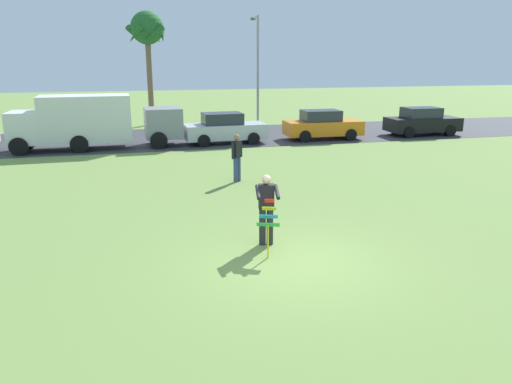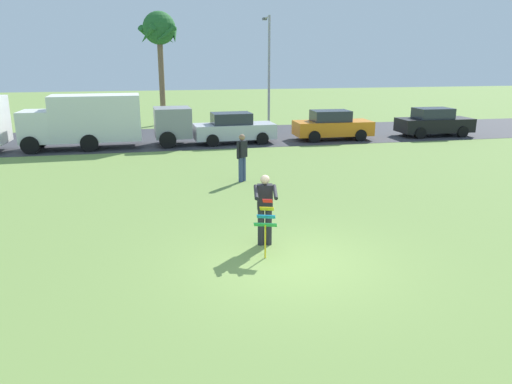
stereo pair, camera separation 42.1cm
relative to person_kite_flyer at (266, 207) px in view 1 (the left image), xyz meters
The scene contains 11 objects.
ground_plane 1.53m from the person_kite_flyer, 72.26° to the right, with size 120.00×120.00×0.00m, color olive.
road_strip 16.98m from the person_kite_flyer, 88.77° to the left, with size 120.00×8.00×0.01m, color #38383D.
person_kite_flyer is the anchor object (origin of this frame).
kite_held 0.66m from the person_kite_flyer, 100.82° to the right, with size 0.55×0.71×1.26m.
parked_truck_grey_van 15.18m from the person_kite_flyer, 106.46° to the left, with size 6.76×2.27×2.62m.
parked_car_silver 14.65m from the person_kite_flyer, 83.27° to the left, with size 4.26×1.96×1.60m.
parked_car_orange 16.23m from the person_kite_flyer, 63.72° to the left, with size 4.24×1.91×1.60m.
parked_car_black 19.75m from the person_kite_flyer, 47.46° to the left, with size 4.23×1.88×1.60m.
palm_tree_right_near 23.62m from the person_kite_flyer, 94.08° to the left, with size 2.58×2.71×7.26m.
streetlight_pole 22.65m from the person_kite_flyer, 76.27° to the left, with size 0.24×1.65×7.00m.
person_walker_near 6.35m from the person_kite_flyer, 84.30° to the left, with size 0.45×0.41×1.73m.
Camera 1 is at (-3.32, -9.60, 4.38)m, focal length 34.50 mm.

